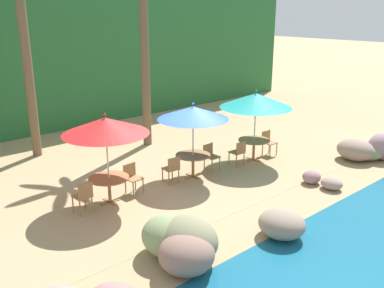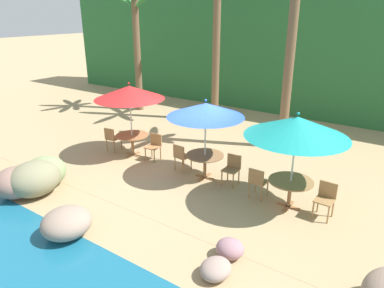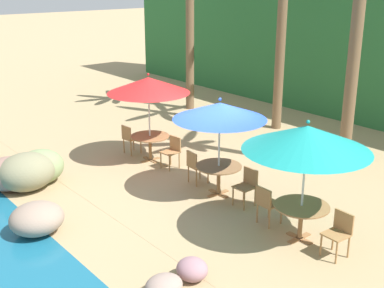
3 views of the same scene
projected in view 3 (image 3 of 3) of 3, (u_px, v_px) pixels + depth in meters
The scene contains 16 objects.
ground_plane at pixel (206, 189), 12.54m from camera, with size 120.00×120.00×0.00m, color tan.
terrace_deck at pixel (206, 189), 12.54m from camera, with size 18.00×5.20×0.01m.
rock_seawall at pixel (67, 205), 10.79m from camera, with size 14.61×2.90×0.94m.
umbrella_red at pixel (148, 85), 13.79m from camera, with size 2.29×2.29×2.52m.
dining_table_red at pixel (150, 140), 14.30m from camera, with size 1.10×1.10×0.74m.
chair_red_seaward at pixel (172, 150), 13.81m from camera, with size 0.45×0.46×0.87m.
chair_red_inland at pixel (130, 137), 14.86m from camera, with size 0.45×0.45×0.87m.
umbrella_blue at pixel (220, 111), 11.60m from camera, with size 2.19×2.19×2.40m.
dining_table_blue at pixel (219, 171), 12.07m from camera, with size 1.10×1.10×0.74m.
chair_blue_seaward at pixel (247, 184), 11.55m from camera, with size 0.43×0.44×0.87m.
chair_blue_inland at pixel (195, 165), 12.72m from camera, with size 0.46×0.46×0.87m.
umbrella_teal at pixel (307, 138), 9.52m from camera, with size 2.46×2.46×2.49m.
dining_table_teal at pixel (301, 211), 10.00m from camera, with size 1.10×1.10×0.74m.
chair_teal_seaward at pixel (339, 231), 9.44m from camera, with size 0.44×0.44×0.87m.
chair_teal_inland at pixel (267, 203), 10.62m from camera, with size 0.43×0.44×0.87m.
palm_tree_nearest at pixel (190, 9), 18.91m from camera, with size 2.65×2.85×5.59m.
Camera 3 is at (8.69, -7.59, 5.06)m, focal length 47.41 mm.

